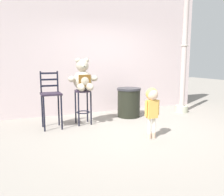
# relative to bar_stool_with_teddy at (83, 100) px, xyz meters

# --- Properties ---
(ground_plane) EXTENTS (24.00, 24.00, 0.00)m
(ground_plane) POSITION_rel_bar_stool_with_teddy_xyz_m (0.76, -0.98, -0.53)
(ground_plane) COLOR gray
(building_wall) EXTENTS (6.03, 0.30, 3.38)m
(building_wall) POSITION_rel_bar_stool_with_teddy_xyz_m (0.76, 1.20, 1.15)
(building_wall) COLOR beige
(building_wall) RESTS_ON ground_plane
(bar_stool_with_teddy) EXTENTS (0.36, 0.36, 0.76)m
(bar_stool_with_teddy) POSITION_rel_bar_stool_with_teddy_xyz_m (0.00, 0.00, 0.00)
(bar_stool_with_teddy) COLOR #261D2D
(bar_stool_with_teddy) RESTS_ON ground_plane
(teddy_bear) EXTENTS (0.64, 0.58, 0.69)m
(teddy_bear) POSITION_rel_bar_stool_with_teddy_xyz_m (0.00, -0.03, 0.48)
(teddy_bear) COLOR #AEA28C
(teddy_bear) RESTS_ON bar_stool_with_teddy
(child_walking) EXTENTS (0.29, 0.23, 0.92)m
(child_walking) POSITION_rel_bar_stool_with_teddy_xyz_m (0.87, -1.41, 0.13)
(child_walking) COLOR #CBA991
(child_walking) RESTS_ON ground_plane
(trash_bin) EXTENTS (0.59, 0.59, 0.72)m
(trash_bin) POSITION_rel_bar_stool_with_teddy_xyz_m (1.24, 0.23, -0.17)
(trash_bin) COLOR black
(trash_bin) RESTS_ON ground_plane
(lamppost) EXTENTS (0.33, 0.33, 3.09)m
(lamppost) POSITION_rel_bar_stool_with_teddy_xyz_m (2.79, 0.14, 0.71)
(lamppost) COLOR #AFB197
(lamppost) RESTS_ON ground_plane
(bar_chair_empty) EXTENTS (0.40, 0.40, 1.18)m
(bar_chair_empty) POSITION_rel_bar_stool_with_teddy_xyz_m (-0.69, -0.05, 0.13)
(bar_chair_empty) COLOR #261D2D
(bar_chair_empty) RESTS_ON ground_plane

